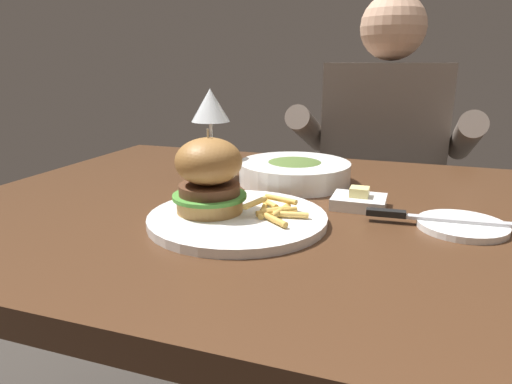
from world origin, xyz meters
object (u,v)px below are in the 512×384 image
at_px(burger_sandwich, 209,175).
at_px(soup_bowl, 294,171).
at_px(wine_glass, 210,108).
at_px(diner_person, 380,198).
at_px(table_knife, 427,217).
at_px(main_plate, 238,219).
at_px(butter_dish, 359,201).
at_px(bread_plate, 462,226).

height_order(burger_sandwich, soup_bowl, burger_sandwich).
distance_m(wine_glass, diner_person, 0.73).
relative_size(burger_sandwich, table_knife, 0.58).
distance_m(table_knife, soup_bowl, 0.32).
height_order(table_knife, diner_person, diner_person).
distance_m(main_plate, table_knife, 0.29).
height_order(main_plate, wine_glass, wine_glass).
distance_m(soup_bowl, diner_person, 0.61).
distance_m(burger_sandwich, butter_dish, 0.26).
relative_size(bread_plate, butter_dish, 1.45).
relative_size(main_plate, diner_person, 0.24).
bearing_deg(wine_glass, soup_bowl, 3.88).
distance_m(wine_glass, butter_dish, 0.37).
bearing_deg(bread_plate, butter_dish, 161.18).
height_order(main_plate, burger_sandwich, burger_sandwich).
distance_m(butter_dish, diner_person, 0.71).
relative_size(bread_plate, table_knife, 0.59).
distance_m(burger_sandwich, wine_glass, 0.29).
distance_m(burger_sandwich, soup_bowl, 0.28).
height_order(burger_sandwich, butter_dish, burger_sandwich).
bearing_deg(burger_sandwich, bread_plate, 12.89).
relative_size(burger_sandwich, wine_glass, 0.69).
xyz_separation_m(burger_sandwich, bread_plate, (0.38, 0.09, -0.07)).
bearing_deg(main_plate, table_knife, 16.86).
bearing_deg(main_plate, wine_glass, 122.04).
height_order(wine_glass, butter_dish, wine_glass).
bearing_deg(table_knife, main_plate, -163.14).
distance_m(bread_plate, diner_person, 0.78).
height_order(main_plate, soup_bowl, soup_bowl).
height_order(bread_plate, diner_person, diner_person).
bearing_deg(main_plate, soup_bowl, 85.51).
relative_size(table_knife, butter_dish, 2.48).
distance_m(table_knife, diner_person, 0.78).
xyz_separation_m(main_plate, wine_glass, (-0.16, 0.26, 0.14)).
xyz_separation_m(bread_plate, table_knife, (-0.05, -0.00, 0.01)).
relative_size(bread_plate, soup_bowl, 0.57).
distance_m(wine_glass, bread_plate, 0.54).
relative_size(burger_sandwich, butter_dish, 1.45).
xyz_separation_m(main_plate, diner_person, (0.16, 0.83, -0.18)).
relative_size(burger_sandwich, soup_bowl, 0.57).
bearing_deg(bread_plate, main_plate, -165.09).
bearing_deg(bread_plate, burger_sandwich, -167.11).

